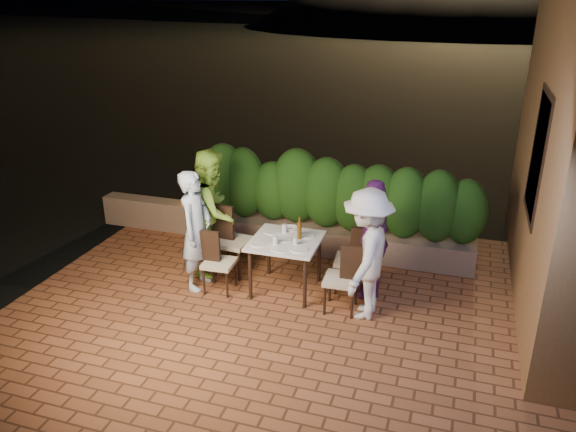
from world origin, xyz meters
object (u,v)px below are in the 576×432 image
at_px(chair_right_back, 351,259).
at_px(diner_blue, 196,230).
at_px(beer_bottle, 299,228).
at_px(diner_green, 213,211).
at_px(diner_white, 367,255).
at_px(chair_right_front, 341,278).
at_px(dining_table, 286,265).
at_px(chair_left_back, 233,240).
at_px(bowl, 291,228).
at_px(parapet_lamp, 192,201).
at_px(diner_purple, 373,238).
at_px(chair_left_front, 219,262).

xyz_separation_m(chair_right_back, diner_blue, (-2.02, -0.53, 0.37)).
height_order(beer_bottle, diner_green, diner_green).
bearing_deg(diner_white, chair_right_front, -88.49).
distance_m(dining_table, chair_left_back, 0.92).
xyz_separation_m(chair_right_back, diner_green, (-2.02, 0.02, 0.44)).
xyz_separation_m(bowl, diner_white, (1.16, -0.63, 0.06)).
height_order(diner_white, parapet_lamp, diner_white).
bearing_deg(dining_table, diner_purple, 13.87).
height_order(chair_left_front, chair_left_back, chair_left_back).
distance_m(dining_table, chair_right_back, 0.89).
distance_m(chair_left_front, chair_right_front, 1.67).
distance_m(beer_bottle, diner_white, 1.04).
xyz_separation_m(chair_left_front, chair_left_back, (-0.03, 0.54, 0.08)).
height_order(diner_blue, parapet_lamp, diner_blue).
height_order(diner_blue, diner_purple, diner_blue).
height_order(bowl, chair_left_back, chair_left_back).
bearing_deg(diner_green, chair_left_back, -106.59).
height_order(bowl, chair_right_back, chair_right_back).
distance_m(dining_table, chair_left_front, 0.90).
distance_m(chair_left_back, chair_right_front, 1.79).
bearing_deg(dining_table, bowl, 95.72).
distance_m(beer_bottle, diner_green, 1.36).
distance_m(bowl, diner_purple, 1.15).
xyz_separation_m(chair_right_front, diner_blue, (-2.01, 0.03, 0.37)).
bearing_deg(parapet_lamp, chair_left_back, -43.34).
bearing_deg(chair_right_front, parapet_lamp, -32.76).
height_order(diner_blue, diner_green, diner_green).
height_order(chair_right_front, diner_purple, diner_purple).
relative_size(chair_left_back, chair_right_front, 1.12).
height_order(diner_purple, parapet_lamp, diner_purple).
relative_size(dining_table, diner_blue, 0.54).
bearing_deg(chair_left_front, diner_blue, 170.12).
bearing_deg(chair_right_back, diner_blue, 9.73).
height_order(chair_right_front, diner_green, diner_green).
distance_m(bowl, diner_blue, 1.29).
bearing_deg(dining_table, chair_left_back, 164.01).
bearing_deg(chair_right_back, parapet_lamp, -25.85).
distance_m(dining_table, beer_bottle, 0.56).
height_order(dining_table, chair_left_front, chair_left_front).
bearing_deg(beer_bottle, parapet_lamp, 149.88).
height_order(dining_table, diner_blue, diner_blue).
height_order(diner_green, parapet_lamp, diner_green).
relative_size(chair_right_back, parapet_lamp, 6.62).
relative_size(diner_blue, parapet_lamp, 11.88).
distance_m(beer_bottle, chair_left_front, 1.18).
bearing_deg(chair_left_front, chair_right_back, 15.42).
bearing_deg(chair_left_back, chair_right_front, -12.20).
distance_m(chair_left_back, diner_purple, 2.01).
bearing_deg(diner_purple, diner_green, -112.51).
distance_m(diner_green, diner_purple, 2.30).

